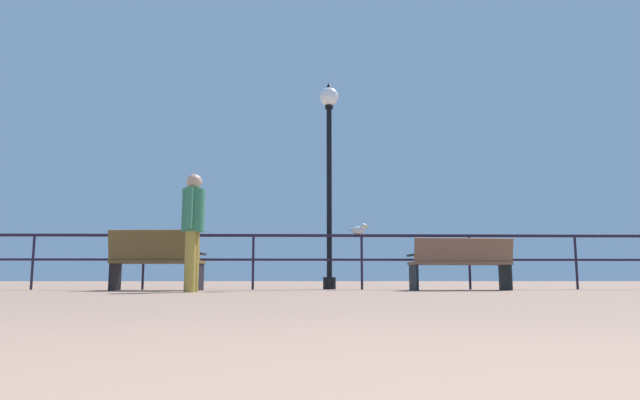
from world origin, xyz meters
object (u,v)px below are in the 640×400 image
at_px(bench_near_left, 156,258).
at_px(bench_near_right, 461,261).
at_px(lamppost_center, 329,151).
at_px(seagull_on_rail, 359,229).
at_px(person_by_bench, 193,224).

xyz_separation_m(bench_near_left, bench_near_right, (5.08, 0.01, -0.05)).
bearing_deg(bench_near_left, lamppost_center, 17.92).
distance_m(bench_near_right, lamppost_center, 3.15).
xyz_separation_m(lamppost_center, seagull_on_rail, (0.53, -0.22, -1.49)).
distance_m(bench_near_left, lamppost_center, 3.67).
height_order(bench_near_left, person_by_bench, person_by_bench).
bearing_deg(person_by_bench, lamppost_center, 42.18).
relative_size(bench_near_right, person_by_bench, 0.97).
distance_m(bench_near_left, seagull_on_rail, 3.56).
bearing_deg(seagull_on_rail, lamppost_center, 157.66).
height_order(person_by_bench, seagull_on_rail, person_by_bench).
bearing_deg(bench_near_left, person_by_bench, -51.22).
height_order(bench_near_left, lamppost_center, lamppost_center).
distance_m(bench_near_right, seagull_on_rail, 1.88).
xyz_separation_m(bench_near_right, seagull_on_rail, (-1.64, 0.71, 0.59)).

